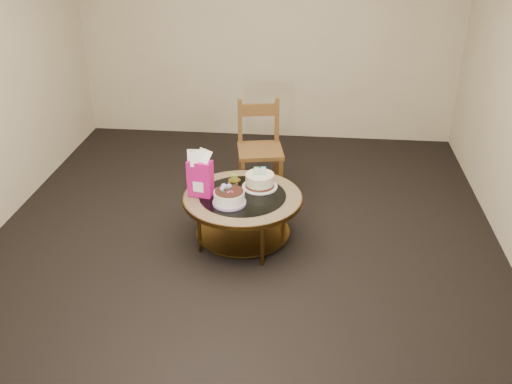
# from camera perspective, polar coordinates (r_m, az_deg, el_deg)

# --- Properties ---
(ground) EXTENTS (5.00, 5.00, 0.00)m
(ground) POSITION_cam_1_polar(r_m,az_deg,el_deg) (5.06, -1.29, -4.90)
(ground) COLOR black
(ground) RESTS_ON ground
(room_walls) EXTENTS (4.52, 5.02, 2.61)m
(room_walls) POSITION_cam_1_polar(r_m,az_deg,el_deg) (4.42, -1.51, 12.15)
(room_walls) COLOR beige
(room_walls) RESTS_ON ground
(coffee_table) EXTENTS (1.02, 1.02, 0.46)m
(coffee_table) POSITION_cam_1_polar(r_m,az_deg,el_deg) (4.87, -1.34, -1.15)
(coffee_table) COLOR brown
(coffee_table) RESTS_ON ground
(decorated_cake) EXTENTS (0.28, 0.28, 0.16)m
(decorated_cake) POSITION_cam_1_polar(r_m,az_deg,el_deg) (4.68, -2.70, -0.59)
(decorated_cake) COLOR #A98BC4
(decorated_cake) RESTS_ON coffee_table
(cream_cake) EXTENTS (0.31, 0.31, 0.20)m
(cream_cake) POSITION_cam_1_polar(r_m,az_deg,el_deg) (4.93, 0.38, 1.11)
(cream_cake) COLOR white
(cream_cake) RESTS_ON coffee_table
(gift_bag) EXTENTS (0.22, 0.18, 0.41)m
(gift_bag) POSITION_cam_1_polar(r_m,az_deg,el_deg) (4.77, -5.61, 1.85)
(gift_bag) COLOR #C71277
(gift_bag) RESTS_ON coffee_table
(pillar_candle) EXTENTS (0.11, 0.11, 0.08)m
(pillar_candle) POSITION_cam_1_polar(r_m,az_deg,el_deg) (5.05, -2.18, 1.30)
(pillar_candle) COLOR #D2BD56
(pillar_candle) RESTS_ON coffee_table
(dining_chair) EXTENTS (0.51, 0.51, 0.94)m
(dining_chair) POSITION_cam_1_polar(r_m,az_deg,el_deg) (5.68, 0.38, 4.41)
(dining_chair) COLOR brown
(dining_chair) RESTS_ON ground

